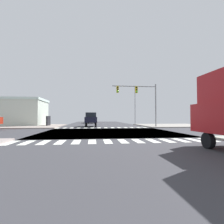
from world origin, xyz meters
name	(u,v)px	position (x,y,z in m)	size (l,w,h in m)	color
ground	(109,132)	(0.00, 0.00, -0.03)	(90.00, 90.00, 0.05)	#37373C
sidewalk_corner_ne	(173,125)	(13.00, 12.00, 0.07)	(12.00, 12.00, 0.14)	gray
sidewalk_corner_nw	(25,126)	(-13.00, 12.00, 0.07)	(12.00, 12.00, 0.14)	gray
crosswalk_near	(115,141)	(-0.25, -7.30, 0.00)	(13.50, 2.00, 0.01)	white
crosswalk_far	(102,128)	(-0.25, 7.30, 0.00)	(13.50, 2.00, 0.01)	white
traffic_signal_mast	(139,95)	(5.53, 7.74, 5.05)	(7.02, 0.55, 6.82)	gray
street_lamp	(134,101)	(7.86, 20.66, 5.28)	(1.78, 0.32, 8.94)	gray
bank_building	(12,112)	(-16.60, 15.28, 2.52)	(13.16, 7.39, 5.01)	beige
suv_nearside_1	(91,118)	(-2.00, 10.74, 1.39)	(1.96, 4.60, 2.34)	black
pickup_farside_1	(92,118)	(-2.00, 26.54, 1.29)	(2.00, 5.10, 2.35)	black
pickup_leading_3	(92,118)	(-2.00, 33.19, 1.29)	(2.00, 5.10, 2.35)	black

